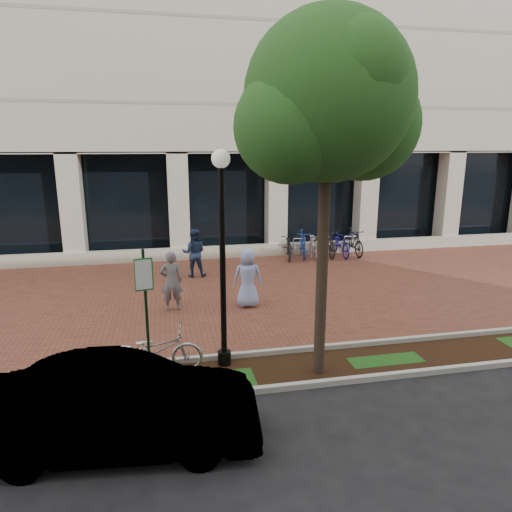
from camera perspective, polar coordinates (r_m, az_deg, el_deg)
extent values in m
plane|color=black|center=(14.42, -0.55, -4.39)|extent=(120.00, 120.00, 0.00)
cube|color=brown|center=(14.42, -0.55, -4.37)|extent=(40.00, 9.00, 0.01)
cube|color=black|center=(9.71, 5.63, -13.81)|extent=(40.00, 1.50, 0.01)
cube|color=#B3B2A9|center=(10.33, 4.38, -11.68)|extent=(40.00, 0.12, 0.12)
cube|color=#B3B2A9|center=(9.06, 7.08, -15.62)|extent=(40.00, 0.12, 0.12)
cube|color=#BEB7A2|center=(24.75, -5.87, 26.77)|extent=(40.00, 12.00, 11.80)
cube|color=black|center=(19.38, -3.78, 6.62)|extent=(40.00, 0.15, 4.20)
cube|color=#BEB7A2|center=(18.63, -3.22, 0.56)|extent=(40.00, 0.25, 0.50)
cube|color=#BEB7A2|center=(18.70, -3.48, 6.36)|extent=(0.80, 0.80, 4.20)
cube|color=#14371C|center=(8.95, -13.50, -7.40)|extent=(0.05, 0.05, 2.63)
cube|color=#1B6C2C|center=(8.66, -13.81, -2.25)|extent=(0.34, 0.02, 0.62)
cube|color=white|center=(8.64, -13.82, -2.28)|extent=(0.30, 0.01, 0.56)
cylinder|color=black|center=(9.79, -3.98, -12.58)|extent=(0.28, 0.28, 0.30)
cylinder|color=black|center=(9.11, -4.18, -1.84)|extent=(0.12, 0.12, 4.09)
sphere|color=silver|center=(8.79, -4.43, 12.05)|extent=(0.36, 0.36, 0.36)
cylinder|color=#413025|center=(8.88, 8.20, -3.31)|extent=(0.22, 0.22, 3.81)
sphere|color=#1E4916|center=(8.54, 9.01, 19.06)|extent=(2.99, 2.99, 2.99)
sphere|color=#1E4916|center=(9.10, 13.26, 15.70)|extent=(2.09, 2.09, 2.09)
sphere|color=#1E4916|center=(8.06, 4.27, 15.78)|extent=(1.94, 1.94, 1.94)
imported|color=#BABABF|center=(9.52, -12.39, -11.43)|extent=(1.91, 0.82, 0.98)
imported|color=slate|center=(12.75, -10.55, -3.10)|extent=(0.64, 0.44, 1.69)
imported|color=navy|center=(15.93, -7.76, 0.40)|extent=(0.91, 0.75, 1.70)
imported|color=#94A5DE|center=(12.84, -1.05, -2.75)|extent=(0.90, 0.65, 1.69)
cylinder|color=silver|center=(18.37, 6.90, 0.92)|extent=(0.11, 0.11, 0.90)
sphere|color=silver|center=(18.27, 6.95, 2.44)|extent=(0.12, 0.12, 0.12)
imported|color=black|center=(18.48, 4.17, 1.26)|extent=(1.08, 2.04, 1.02)
imported|color=navy|center=(18.63, 5.81, 1.50)|extent=(0.83, 1.94, 1.13)
imported|color=silver|center=(18.81, 7.40, 1.40)|extent=(0.89, 2.00, 1.02)
imported|color=black|center=(18.98, 8.98, 1.63)|extent=(0.65, 1.91, 1.13)
imported|color=#252095|center=(19.19, 10.51, 1.53)|extent=(0.69, 1.95, 1.02)
imported|color=black|center=(19.39, 12.02, 1.75)|extent=(0.61, 1.90, 1.13)
cylinder|color=silver|center=(18.92, 8.18, 1.11)|extent=(0.04, 0.04, 0.80)
imported|color=#B1B0B5|center=(7.44, -16.50, -17.67)|extent=(4.23, 1.83, 1.35)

